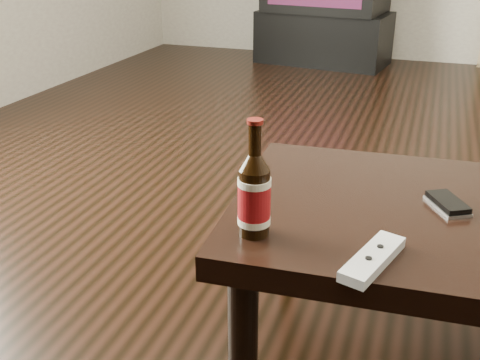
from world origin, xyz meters
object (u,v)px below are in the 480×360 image
(phone, at_px, (448,204))
(remote, at_px, (373,259))
(beer_bottle, at_px, (254,195))
(tv_stand, at_px, (323,38))

(phone, height_order, remote, remote)
(phone, xyz_separation_m, remote, (-0.13, -0.29, 0.00))
(phone, bearing_deg, beer_bottle, -175.72)
(phone, relative_size, remote, 0.65)
(tv_stand, relative_size, phone, 8.05)
(remote, bearing_deg, tv_stand, 120.02)
(beer_bottle, xyz_separation_m, phone, (0.37, 0.25, -0.08))
(phone, bearing_deg, remote, -143.99)
(tv_stand, bearing_deg, beer_bottle, -72.90)
(beer_bottle, bearing_deg, phone, 34.22)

